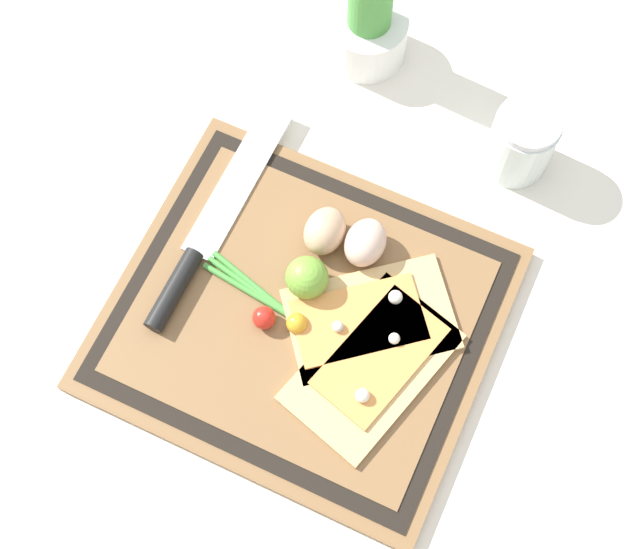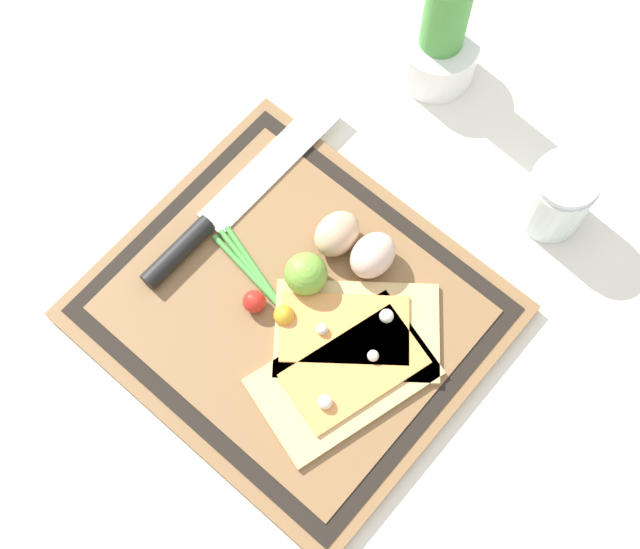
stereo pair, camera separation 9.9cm
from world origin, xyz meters
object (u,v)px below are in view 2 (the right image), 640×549
object	(u,v)px
knife	(212,220)
cherry_tomato_red	(254,301)
herb_pot	(440,43)
pizza_slice_near	(346,376)
lime	(306,274)
egg_brown	(337,234)
sauce_jar	(556,199)
cherry_tomato_yellow	(283,314)
pizza_slice_far	(354,330)
egg_pink	(373,255)

from	to	relation	value
knife	cherry_tomato_red	xyz separation A→B (m)	(0.11, -0.04, 0.01)
cherry_tomato_red	herb_pot	xyz separation A→B (m)	(-0.04, 0.38, 0.03)
pizza_slice_near	cherry_tomato_red	size ratio (longest dim) A/B	8.20
knife	herb_pot	size ratio (longest dim) A/B	1.83
lime	pizza_slice_near	bearing A→B (deg)	-27.64
pizza_slice_near	egg_brown	xyz separation A→B (m)	(-0.11, 0.12, 0.02)
knife	sauce_jar	xyz separation A→B (m)	(0.29, 0.27, 0.02)
pizza_slice_near	cherry_tomato_yellow	xyz separation A→B (m)	(-0.10, 0.01, 0.01)
pizza_slice_far	knife	size ratio (longest dim) A/B	0.67
pizza_slice_far	lime	bearing A→B (deg)	172.94
cherry_tomato_red	herb_pot	distance (m)	0.39
lime	cherry_tomato_yellow	world-z (taller)	lime
pizza_slice_far	knife	distance (m)	0.21
cherry_tomato_red	egg_brown	bearing A→B (deg)	80.88
cherry_tomato_red	lime	bearing A→B (deg)	67.13
cherry_tomato_yellow	sauce_jar	size ratio (longest dim) A/B	0.24
pizza_slice_far	egg_brown	world-z (taller)	egg_brown
egg_brown	cherry_tomato_yellow	xyz separation A→B (m)	(0.01, -0.11, -0.01)
lime	cherry_tomato_red	bearing A→B (deg)	-112.87
sauce_jar	egg_brown	bearing A→B (deg)	-129.53
cherry_tomato_yellow	herb_pot	bearing A→B (deg)	101.68
pizza_slice_near	egg_pink	world-z (taller)	egg_pink
pizza_slice_far	knife	world-z (taller)	pizza_slice_far
pizza_slice_far	knife	bearing A→B (deg)	-178.52
cherry_tomato_yellow	herb_pot	world-z (taller)	herb_pot
pizza_slice_near	cherry_tomato_red	bearing A→B (deg)	-178.36
pizza_slice_near	herb_pot	bearing A→B (deg)	114.59
pizza_slice_near	egg_brown	distance (m)	0.16
egg_brown	knife	bearing A→B (deg)	-148.94
pizza_slice_near	herb_pot	xyz separation A→B (m)	(-0.17, 0.38, 0.04)
pizza_slice_far	cherry_tomato_yellow	distance (m)	0.08
cherry_tomato_red	sauce_jar	size ratio (longest dim) A/B	0.27
pizza_slice_far	sauce_jar	world-z (taller)	sauce_jar
cherry_tomato_yellow	sauce_jar	distance (m)	0.34
egg_brown	sauce_jar	world-z (taller)	sauce_jar
herb_pot	sauce_jar	world-z (taller)	herb_pot
cherry_tomato_red	pizza_slice_far	bearing A→B (deg)	25.29
egg_pink	herb_pot	bearing A→B (deg)	113.03
egg_brown	sauce_jar	size ratio (longest dim) A/B	0.60
egg_pink	herb_pot	distance (m)	0.28
knife	lime	bearing A→B (deg)	6.66
egg_pink	cherry_tomato_yellow	size ratio (longest dim) A/B	2.48
pizza_slice_near	herb_pot	distance (m)	0.42
egg_pink	sauce_jar	xyz separation A→B (m)	(0.12, 0.19, 0.00)
egg_brown	cherry_tomato_yellow	size ratio (longest dim) A/B	2.48
lime	sauce_jar	distance (m)	0.30
knife	cherry_tomato_yellow	xyz separation A→B (m)	(0.14, -0.03, 0.00)
egg_pink	cherry_tomato_yellow	xyz separation A→B (m)	(-0.03, -0.12, -0.01)
pizza_slice_near	knife	world-z (taller)	pizza_slice_near
herb_pot	pizza_slice_far	bearing A→B (deg)	-66.19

